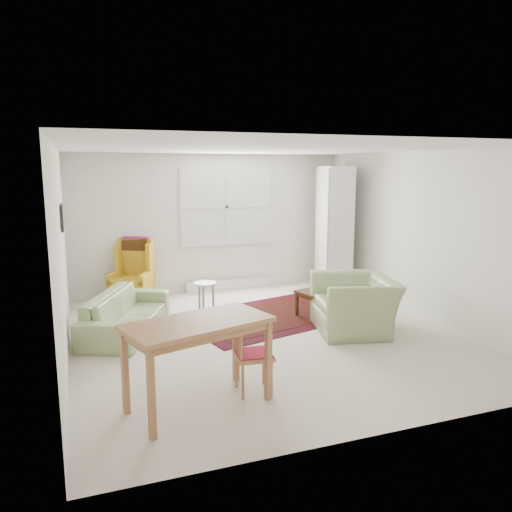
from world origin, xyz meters
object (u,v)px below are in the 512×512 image
object	(u,v)px
wingback_chair	(131,271)
coffee_table	(316,304)
desk	(199,364)
armchair	(355,299)
desk_chair	(254,353)
stool	(205,297)
sofa	(126,305)
cabinet	(334,230)

from	to	relation	value
wingback_chair	coffee_table	bearing A→B (deg)	-8.66
wingback_chair	desk	size ratio (longest dim) A/B	0.81
armchair	coffee_table	bearing A→B (deg)	-150.05
desk_chair	wingback_chair	bearing A→B (deg)	16.89
coffee_table	stool	xyz separation A→B (m)	(-1.53, 0.82, 0.04)
stool	sofa	bearing A→B (deg)	-157.00
armchair	wingback_chair	distance (m)	3.79
desk	armchair	bearing A→B (deg)	29.69
sofa	coffee_table	distance (m)	2.81
cabinet	coffee_table	bearing A→B (deg)	-113.60
cabinet	desk	distance (m)	5.01
desk_chair	cabinet	bearing A→B (deg)	-33.36
desk	desk_chair	xyz separation A→B (m)	(0.60, 0.12, -0.01)
coffee_table	desk	xyz separation A→B (m)	(-2.36, -2.21, 0.22)
stool	desk	size ratio (longest dim) A/B	0.37
armchair	cabinet	bearing A→B (deg)	172.51
stool	desk	world-z (taller)	desk
armchair	stool	world-z (taller)	armchair
stool	cabinet	xyz separation A→B (m)	(2.58, 0.57, 0.89)
armchair	desk	xyz separation A→B (m)	(-2.58, -1.47, -0.03)
cabinet	desk	xyz separation A→B (m)	(-3.41, -3.60, -0.71)
sofa	armchair	size ratio (longest dim) A/B	1.63
coffee_table	desk_chair	bearing A→B (deg)	-130.26
coffee_table	sofa	bearing A→B (deg)	174.09
coffee_table	desk_chair	size ratio (longest dim) A/B	0.61
armchair	coffee_table	xyz separation A→B (m)	(-0.21, 0.74, -0.25)
armchair	desk	world-z (taller)	armchair
sofa	desk	bearing A→B (deg)	-146.04
sofa	cabinet	world-z (taller)	cabinet
wingback_chair	cabinet	xyz separation A→B (m)	(3.60, -0.46, 0.60)
desk	desk_chair	size ratio (longest dim) A/B	1.63
wingback_chair	coffee_table	world-z (taller)	wingback_chair
armchair	coffee_table	world-z (taller)	armchair
sofa	armchair	distance (m)	3.17
sofa	desk_chair	distance (m)	2.59
desk_chair	sofa	bearing A→B (deg)	28.82
wingback_chair	cabinet	world-z (taller)	cabinet
cabinet	desk	size ratio (longest dim) A/B	1.69
armchair	coffee_table	size ratio (longest dim) A/B	2.32
cabinet	sofa	bearing A→B (deg)	-150.59
wingback_chair	desk_chair	world-z (taller)	wingback_chair
sofa	stool	size ratio (longest dim) A/B	3.86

